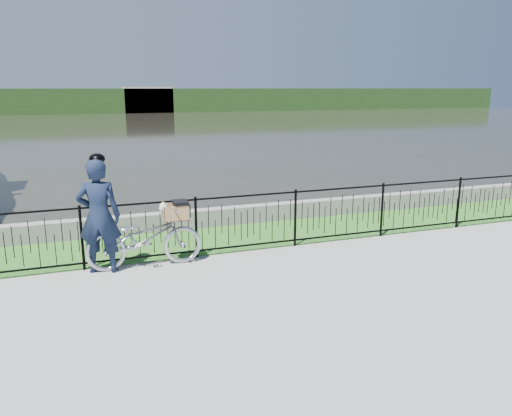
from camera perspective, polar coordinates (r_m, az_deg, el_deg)
name	(u,v)px	position (r m, az deg, el deg)	size (l,w,h in m)	color
ground	(279,280)	(8.29, 2.64, -8.25)	(120.00, 120.00, 0.00)	gray
grass_strip	(232,237)	(10.60, -2.71, -3.31)	(60.00, 2.00, 0.01)	#2F6820
water	(116,129)	(40.33, -15.69, 8.70)	(120.00, 120.00, 0.00)	black
quay_wall	(219,217)	(11.48, -4.20, -1.00)	(60.00, 0.30, 0.40)	gray
fence	(247,222)	(9.53, -0.98, -1.67)	(14.00, 0.06, 1.15)	black
far_treeline	(98,101)	(67.19, -17.61, 11.61)	(120.00, 6.00, 3.00)	#224219
far_building_right	(148,100)	(66.23, -12.26, 12.00)	(6.00, 3.00, 3.20)	#A89A86
bicycle_rig	(145,237)	(8.94, -12.56, -3.30)	(2.00, 0.70, 1.16)	#B6BAC3
cyclist	(99,215)	(8.77, -17.52, -0.77)	(0.81, 0.63, 2.04)	#121C32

